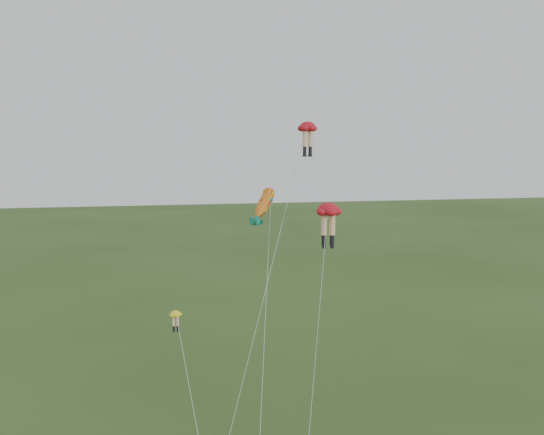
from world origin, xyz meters
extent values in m
ellipsoid|color=red|center=(4.98, 7.41, 19.25)|extent=(1.65, 1.65, 0.69)
cylinder|color=#F6C491|center=(4.78, 7.36, 18.43)|extent=(0.31, 0.31, 1.06)
cylinder|color=black|center=(4.78, 7.36, 17.64)|extent=(0.24, 0.24, 0.53)
cube|color=black|center=(4.78, 7.36, 17.29)|extent=(0.23, 0.34, 0.15)
cylinder|color=#F6C491|center=(5.19, 7.45, 18.43)|extent=(0.31, 0.31, 1.06)
cylinder|color=black|center=(5.19, 7.45, 17.64)|extent=(0.24, 0.24, 0.53)
cube|color=black|center=(5.19, 7.45, 17.29)|extent=(0.23, 0.34, 0.15)
cylinder|color=silver|center=(1.62, 3.94, 9.90)|extent=(6.76, 6.98, 19.38)
ellipsoid|color=red|center=(5.02, 2.59, 14.13)|extent=(1.99, 1.99, 0.82)
cylinder|color=#F6C491|center=(4.78, 2.65, 13.16)|extent=(0.37, 0.37, 1.26)
cylinder|color=black|center=(4.78, 2.65, 12.22)|extent=(0.29, 0.29, 0.63)
cube|color=black|center=(4.78, 2.65, 11.81)|extent=(0.29, 0.40, 0.18)
cylinder|color=#F6C491|center=(5.26, 2.53, 13.16)|extent=(0.37, 0.37, 1.26)
cylinder|color=black|center=(5.26, 2.53, 12.22)|extent=(0.29, 0.29, 0.63)
cube|color=black|center=(5.26, 2.53, 11.81)|extent=(0.29, 0.40, 0.18)
cylinder|color=silver|center=(3.87, 0.62, 7.38)|extent=(2.35, 3.97, 14.32)
ellipsoid|color=yellow|center=(-4.31, 2.86, 8.04)|extent=(0.77, 0.77, 0.38)
cylinder|color=#F6C491|center=(-4.43, 2.86, 7.59)|extent=(0.17, 0.17, 0.59)
cylinder|color=black|center=(-4.43, 2.86, 7.15)|extent=(0.13, 0.13, 0.29)
cube|color=black|center=(-4.43, 2.86, 6.96)|extent=(0.10, 0.17, 0.09)
cylinder|color=#F6C491|center=(-4.20, 2.86, 7.59)|extent=(0.17, 0.17, 0.59)
cylinder|color=black|center=(-4.20, 2.86, 7.15)|extent=(0.13, 0.13, 0.29)
cube|color=black|center=(-4.20, 2.86, 6.96)|extent=(0.10, 0.17, 0.09)
cylinder|color=silver|center=(-3.69, -0.87, 4.23)|extent=(1.28, 7.48, 8.03)
ellipsoid|color=gold|center=(2.00, 7.50, 14.10)|extent=(2.40, 2.71, 2.55)
sphere|color=gold|center=(2.00, 7.50, 14.10)|extent=(1.49, 1.55, 1.27)
cone|color=#12785F|center=(2.00, 7.50, 14.10)|extent=(1.28, 1.36, 1.21)
cone|color=#12785F|center=(2.00, 7.50, 14.10)|extent=(1.28, 1.36, 1.21)
cone|color=#12785F|center=(2.00, 7.50, 14.10)|extent=(0.72, 0.77, 0.68)
cone|color=#12785F|center=(2.00, 7.50, 14.10)|extent=(0.72, 0.77, 0.68)
cone|color=#B42C12|center=(2.00, 7.50, 14.10)|extent=(0.75, 0.79, 0.67)
cylinder|color=silver|center=(1.09, 3.70, 7.16)|extent=(1.85, 7.64, 13.89)
camera|label=1|loc=(-5.85, -32.64, 18.07)|focal=40.00mm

